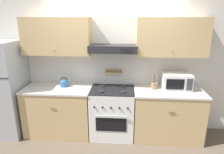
{
  "coord_description": "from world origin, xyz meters",
  "views": [
    {
      "loc": [
        0.25,
        -3.05,
        2.2
      ],
      "look_at": [
        -0.0,
        0.28,
        1.18
      ],
      "focal_mm": 32.0,
      "sensor_mm": 36.0,
      "label": 1
    }
  ],
  "objects_px": {
    "refrigerator": "(4,89)",
    "microwave": "(176,81)",
    "stove_range": "(112,112)",
    "utensil_crock": "(154,85)",
    "tea_kettle": "(64,83)"
  },
  "relations": [
    {
      "from": "refrigerator",
      "to": "microwave",
      "type": "bearing_deg",
      "value": 2.43
    },
    {
      "from": "refrigerator",
      "to": "utensil_crock",
      "type": "height_order",
      "value": "refrigerator"
    },
    {
      "from": "refrigerator",
      "to": "utensil_crock",
      "type": "distance_m",
      "value": 2.8
    },
    {
      "from": "tea_kettle",
      "to": "microwave",
      "type": "height_order",
      "value": "microwave"
    },
    {
      "from": "tea_kettle",
      "to": "utensil_crock",
      "type": "bearing_deg",
      "value": 0.0
    },
    {
      "from": "stove_range",
      "to": "tea_kettle",
      "type": "distance_m",
      "value": 1.06
    },
    {
      "from": "microwave",
      "to": "utensil_crock",
      "type": "relative_size",
      "value": 1.83
    },
    {
      "from": "stove_range",
      "to": "microwave",
      "type": "distance_m",
      "value": 1.3
    },
    {
      "from": "tea_kettle",
      "to": "utensil_crock",
      "type": "distance_m",
      "value": 1.67
    },
    {
      "from": "tea_kettle",
      "to": "utensil_crock",
      "type": "xyz_separation_m",
      "value": [
        1.67,
        0.0,
        -0.0
      ]
    },
    {
      "from": "tea_kettle",
      "to": "microwave",
      "type": "distance_m",
      "value": 2.07
    },
    {
      "from": "stove_range",
      "to": "utensil_crock",
      "type": "bearing_deg",
      "value": 6.06
    },
    {
      "from": "stove_range",
      "to": "tea_kettle",
      "type": "height_order",
      "value": "tea_kettle"
    },
    {
      "from": "stove_range",
      "to": "microwave",
      "type": "xyz_separation_m",
      "value": [
        1.15,
        0.1,
        0.6
      ]
    },
    {
      "from": "microwave",
      "to": "utensil_crock",
      "type": "height_order",
      "value": "microwave"
    }
  ]
}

